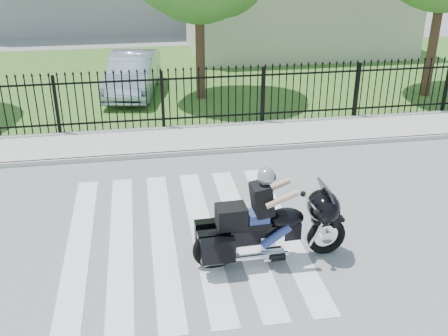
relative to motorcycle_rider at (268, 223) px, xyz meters
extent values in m
plane|color=slate|center=(-1.43, 1.04, -0.78)|extent=(120.00, 120.00, 0.00)
cube|color=#ADAAA3|center=(-1.43, 6.04, -0.72)|extent=(40.00, 2.00, 0.12)
cube|color=#ADAAA3|center=(-1.43, 5.04, -0.72)|extent=(40.00, 0.12, 0.12)
cube|color=#355D20|center=(-1.43, 13.04, -0.77)|extent=(40.00, 12.00, 0.02)
cube|color=black|center=(-1.43, 7.04, -0.43)|extent=(26.00, 0.04, 0.05)
cube|color=black|center=(-1.43, 7.04, 0.77)|extent=(26.00, 0.04, 0.05)
cylinder|color=#382316|center=(0.07, 10.04, 1.30)|extent=(0.32, 0.32, 4.16)
cylinder|color=#382316|center=(8.07, 9.04, 1.62)|extent=(0.32, 0.32, 4.80)
cube|color=beige|center=(5.57, 17.04, 0.97)|extent=(10.00, 6.00, 3.50)
torus|color=black|center=(1.14, 0.05, -0.42)|extent=(0.75, 0.17, 0.74)
torus|color=black|center=(-0.96, -0.04, -0.42)|extent=(0.79, 0.19, 0.79)
cube|color=black|center=(-0.10, 0.00, -0.18)|extent=(1.41, 0.31, 0.32)
ellipsoid|color=black|center=(0.33, 0.01, 0.06)|extent=(0.69, 0.46, 0.36)
cube|color=black|center=(-0.32, -0.01, 0.02)|extent=(0.71, 0.37, 0.11)
cube|color=silver|center=(0.06, 0.00, -0.37)|extent=(0.44, 0.34, 0.32)
ellipsoid|color=black|center=(1.03, 0.04, 0.22)|extent=(0.61, 0.80, 0.58)
cube|color=black|center=(-0.66, -0.03, 0.22)|extent=(0.53, 0.43, 0.39)
cube|color=navy|center=(-0.19, -0.01, 0.15)|extent=(0.38, 0.34, 0.19)
sphere|color=#969A9D|center=(-0.06, 0.00, 0.93)|extent=(0.31, 0.31, 0.31)
imported|color=#96A4BC|center=(-2.27, 10.95, -0.03)|extent=(2.21, 4.58, 1.45)
camera|label=1|loc=(-2.08, -7.76, 4.78)|focal=42.00mm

